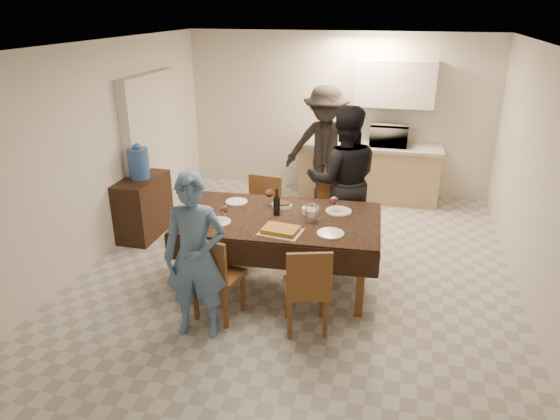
# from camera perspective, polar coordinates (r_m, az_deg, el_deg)

# --- Properties ---
(floor) EXTENTS (5.00, 6.00, 0.02)m
(floor) POSITION_cam_1_polar(r_m,az_deg,el_deg) (6.07, 2.05, -6.98)
(floor) COLOR #BCBCB6
(floor) RESTS_ON ground
(ceiling) EXTENTS (5.00, 6.00, 0.02)m
(ceiling) POSITION_cam_1_polar(r_m,az_deg,el_deg) (5.30, 2.46, 18.30)
(ceiling) COLOR white
(ceiling) RESTS_ON wall_back
(wall_back) EXTENTS (5.00, 0.02, 2.60)m
(wall_back) POSITION_cam_1_polar(r_m,az_deg,el_deg) (8.41, 6.52, 10.83)
(wall_back) COLOR silver
(wall_back) RESTS_ON floor
(wall_front) EXTENTS (5.00, 0.02, 2.60)m
(wall_front) POSITION_cam_1_polar(r_m,az_deg,el_deg) (2.95, -10.14, -12.82)
(wall_front) COLOR silver
(wall_front) RESTS_ON floor
(wall_left) EXTENTS (0.02, 6.00, 2.60)m
(wall_left) POSITION_cam_1_polar(r_m,az_deg,el_deg) (6.51, -19.98, 6.12)
(wall_left) COLOR silver
(wall_left) RESTS_ON floor
(wall_right) EXTENTS (0.02, 6.00, 2.60)m
(wall_right) POSITION_cam_1_polar(r_m,az_deg,el_deg) (5.63, 28.01, 2.36)
(wall_right) COLOR silver
(wall_right) RESTS_ON floor
(stub_partition) EXTENTS (0.15, 1.40, 2.10)m
(stub_partition) POSITION_cam_1_polar(r_m,az_deg,el_deg) (7.52, -14.30, 6.90)
(stub_partition) COLOR silver
(stub_partition) RESTS_ON floor
(kitchen_base_cabinet) EXTENTS (2.20, 0.60, 0.86)m
(kitchen_base_cabinet) POSITION_cam_1_polar(r_m,az_deg,el_deg) (8.27, 10.07, 4.18)
(kitchen_base_cabinet) COLOR tan
(kitchen_base_cabinet) RESTS_ON floor
(kitchen_worktop) EXTENTS (2.24, 0.64, 0.05)m
(kitchen_worktop) POSITION_cam_1_polar(r_m,az_deg,el_deg) (8.15, 10.29, 7.22)
(kitchen_worktop) COLOR #ABABA6
(kitchen_worktop) RESTS_ON kitchen_base_cabinet
(upper_cabinet) EXTENTS (1.20, 0.34, 0.70)m
(upper_cabinet) POSITION_cam_1_polar(r_m,az_deg,el_deg) (8.08, 13.04, 13.89)
(upper_cabinet) COLOR silver
(upper_cabinet) RESTS_ON wall_back
(dining_table) EXTENTS (2.21, 1.37, 0.84)m
(dining_table) POSITION_cam_1_polar(r_m,az_deg,el_deg) (5.45, 0.00, -1.18)
(dining_table) COLOR black
(dining_table) RESTS_ON floor
(chair_near_left) EXTENTS (0.50, 0.51, 0.51)m
(chair_near_left) POSITION_cam_1_polar(r_m,az_deg,el_deg) (4.96, -7.45, -6.83)
(chair_near_left) COLOR brown
(chair_near_left) RESTS_ON floor
(chair_near_right) EXTENTS (0.53, 0.54, 0.50)m
(chair_near_right) POSITION_cam_1_polar(r_m,az_deg,el_deg) (4.74, 2.87, -8.22)
(chair_near_right) COLOR brown
(chair_near_right) RESTS_ON floor
(chair_far_left) EXTENTS (0.47, 0.48, 0.52)m
(chair_far_left) POSITION_cam_1_polar(r_m,az_deg,el_deg) (6.22, -2.56, -0.14)
(chair_far_left) COLOR brown
(chair_far_left) RESTS_ON floor
(chair_far_right) EXTENTS (0.51, 0.51, 0.54)m
(chair_far_right) POSITION_cam_1_polar(r_m,az_deg,el_deg) (6.04, 5.66, -0.77)
(chair_far_right) COLOR brown
(chair_far_right) RESTS_ON floor
(console) EXTENTS (0.45, 0.89, 0.82)m
(console) POSITION_cam_1_polar(r_m,az_deg,el_deg) (7.09, -15.32, 0.37)
(console) COLOR black
(console) RESTS_ON floor
(water_jug) EXTENTS (0.27, 0.27, 0.41)m
(water_jug) POSITION_cam_1_polar(r_m,az_deg,el_deg) (6.89, -15.84, 5.11)
(water_jug) COLOR #3964B3
(water_jug) RESTS_ON console
(wine_bottle) EXTENTS (0.08, 0.08, 0.30)m
(wine_bottle) POSITION_cam_1_polar(r_m,az_deg,el_deg) (5.43, -0.38, 0.92)
(wine_bottle) COLOR black
(wine_bottle) RESTS_ON dining_table
(water_pitcher) EXTENTS (0.13, 0.13, 0.20)m
(water_pitcher) POSITION_cam_1_polar(r_m,az_deg,el_deg) (5.28, 3.56, -0.39)
(water_pitcher) COLOR white
(water_pitcher) RESTS_ON dining_table
(savoury_tart) EXTENTS (0.45, 0.36, 0.05)m
(savoury_tart) POSITION_cam_1_polar(r_m,az_deg,el_deg) (5.06, 0.07, -2.30)
(savoury_tart) COLOR #C28C39
(savoury_tart) RESTS_ON dining_table
(salad_bowl) EXTENTS (0.18, 0.18, 0.07)m
(salad_bowl) POSITION_cam_1_polar(r_m,az_deg,el_deg) (5.52, 3.48, -0.05)
(salad_bowl) COLOR white
(salad_bowl) RESTS_ON dining_table
(mushroom_dish) EXTENTS (0.22, 0.22, 0.04)m
(mushroom_dish) POSITION_cam_1_polar(r_m,az_deg,el_deg) (5.69, 0.20, 0.51)
(mushroom_dish) COLOR white
(mushroom_dish) RESTS_ON dining_table
(wine_glass_a) EXTENTS (0.08, 0.08, 0.19)m
(wine_glass_a) POSITION_cam_1_polar(r_m,az_deg,el_deg) (5.33, -6.40, -0.35)
(wine_glass_a) COLOR white
(wine_glass_a) RESTS_ON dining_table
(wine_glass_b) EXTENTS (0.09, 0.09, 0.20)m
(wine_glass_b) POSITION_cam_1_polar(r_m,az_deg,el_deg) (5.53, 6.17, 0.60)
(wine_glass_b) COLOR white
(wine_glass_b) RESTS_ON dining_table
(wine_glass_c) EXTENTS (0.09, 0.09, 0.21)m
(wine_glass_c) POSITION_cam_1_polar(r_m,az_deg,el_deg) (5.71, -1.22, 1.50)
(wine_glass_c) COLOR white
(wine_glass_c) RESTS_ON dining_table
(plate_near_left) EXTENTS (0.26, 0.26, 0.02)m
(plate_near_left) POSITION_cam_1_polar(r_m,az_deg,el_deg) (5.34, -7.04, -1.35)
(plate_near_left) COLOR white
(plate_near_left) RESTS_ON dining_table
(plate_near_right) EXTENTS (0.27, 0.27, 0.02)m
(plate_near_right) POSITION_cam_1_polar(r_m,az_deg,el_deg) (5.06, 5.80, -2.68)
(plate_near_right) COLOR white
(plate_near_right) RESTS_ON dining_table
(plate_far_left) EXTENTS (0.26, 0.26, 0.01)m
(plate_far_left) POSITION_cam_1_polar(r_m,az_deg,el_deg) (5.86, -4.99, 0.96)
(plate_far_left) COLOR white
(plate_far_left) RESTS_ON dining_table
(plate_far_right) EXTENTS (0.29, 0.29, 0.02)m
(plate_far_right) POSITION_cam_1_polar(r_m,az_deg,el_deg) (5.60, 6.71, -0.13)
(plate_far_right) COLOR white
(plate_far_right) RESTS_ON dining_table
(microwave) EXTENTS (0.58, 0.39, 0.32)m
(microwave) POSITION_cam_1_polar(r_m,az_deg,el_deg) (8.09, 12.35, 8.31)
(microwave) COLOR silver
(microwave) RESTS_ON kitchen_worktop
(person_near) EXTENTS (0.65, 0.48, 1.63)m
(person_near) POSITION_cam_1_polar(r_m,az_deg,el_deg) (4.71, -9.65, -5.32)
(person_near) COLOR #5275A5
(person_near) RESTS_ON floor
(person_far) EXTENTS (1.06, 0.91, 1.89)m
(person_far) POSITION_cam_1_polar(r_m,az_deg,el_deg) (6.27, 7.22, 3.34)
(person_far) COLOR black
(person_far) RESTS_ON floor
(person_kitchen) EXTENTS (1.21, 0.70, 1.88)m
(person_kitchen) POSITION_cam_1_polar(r_m,az_deg,el_deg) (7.77, 5.17, 7.15)
(person_kitchen) COLOR black
(person_kitchen) RESTS_ON floor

